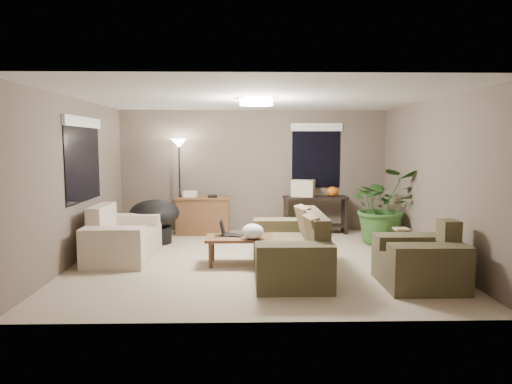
{
  "coord_description": "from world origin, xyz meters",
  "views": [
    {
      "loc": [
        -0.16,
        -6.98,
        1.82
      ],
      "look_at": [
        0.0,
        0.2,
        1.05
      ],
      "focal_mm": 32.0,
      "sensor_mm": 36.0,
      "label": 1
    }
  ],
  "objects_px": {
    "main_sofa": "(291,251)",
    "cat_scratching_post": "(401,246)",
    "desk": "(203,215)",
    "console_table": "(315,212)",
    "floor_lamp": "(179,154)",
    "armchair": "(421,263)",
    "loveseat": "(122,239)",
    "coffee_table": "(239,241)",
    "houseplant": "(383,214)",
    "papasan_chair": "(155,218)"
  },
  "relations": [
    {
      "from": "main_sofa",
      "to": "cat_scratching_post",
      "type": "bearing_deg",
      "value": 19.34
    },
    {
      "from": "cat_scratching_post",
      "to": "desk",
      "type": "bearing_deg",
      "value": 147.32
    },
    {
      "from": "console_table",
      "to": "floor_lamp",
      "type": "height_order",
      "value": "floor_lamp"
    },
    {
      "from": "armchair",
      "to": "cat_scratching_post",
      "type": "height_order",
      "value": "armchair"
    },
    {
      "from": "main_sofa",
      "to": "console_table",
      "type": "xyz_separation_m",
      "value": [
        0.76,
        2.79,
        0.14
      ]
    },
    {
      "from": "loveseat",
      "to": "console_table",
      "type": "relative_size",
      "value": 1.23
    },
    {
      "from": "coffee_table",
      "to": "main_sofa",
      "type": "bearing_deg",
      "value": -28.11
    },
    {
      "from": "loveseat",
      "to": "houseplant",
      "type": "relative_size",
      "value": 1.15
    },
    {
      "from": "desk",
      "to": "cat_scratching_post",
      "type": "relative_size",
      "value": 2.2
    },
    {
      "from": "cat_scratching_post",
      "to": "main_sofa",
      "type": "bearing_deg",
      "value": -160.66
    },
    {
      "from": "loveseat",
      "to": "desk",
      "type": "height_order",
      "value": "loveseat"
    },
    {
      "from": "coffee_table",
      "to": "cat_scratching_post",
      "type": "distance_m",
      "value": 2.54
    },
    {
      "from": "main_sofa",
      "to": "desk",
      "type": "xyz_separation_m",
      "value": [
        -1.51,
        2.74,
        0.08
      ]
    },
    {
      "from": "coffee_table",
      "to": "floor_lamp",
      "type": "distance_m",
      "value": 3.0
    },
    {
      "from": "desk",
      "to": "console_table",
      "type": "relative_size",
      "value": 0.85
    },
    {
      "from": "main_sofa",
      "to": "console_table",
      "type": "relative_size",
      "value": 1.69
    },
    {
      "from": "loveseat",
      "to": "armchair",
      "type": "relative_size",
      "value": 1.6
    },
    {
      "from": "main_sofa",
      "to": "console_table",
      "type": "bearing_deg",
      "value": 74.8
    },
    {
      "from": "main_sofa",
      "to": "papasan_chair",
      "type": "relative_size",
      "value": 2.0
    },
    {
      "from": "houseplant",
      "to": "papasan_chair",
      "type": "bearing_deg",
      "value": 178.41
    },
    {
      "from": "main_sofa",
      "to": "console_table",
      "type": "distance_m",
      "value": 2.9
    },
    {
      "from": "papasan_chair",
      "to": "houseplant",
      "type": "height_order",
      "value": "houseplant"
    },
    {
      "from": "houseplant",
      "to": "desk",
      "type": "bearing_deg",
      "value": 164.39
    },
    {
      "from": "desk",
      "to": "houseplant",
      "type": "bearing_deg",
      "value": -15.61
    },
    {
      "from": "desk",
      "to": "floor_lamp",
      "type": "distance_m",
      "value": 1.31
    },
    {
      "from": "desk",
      "to": "console_table",
      "type": "height_order",
      "value": "same"
    },
    {
      "from": "armchair",
      "to": "floor_lamp",
      "type": "relative_size",
      "value": 0.52
    },
    {
      "from": "floor_lamp",
      "to": "coffee_table",
      "type": "bearing_deg",
      "value": -63.14
    },
    {
      "from": "armchair",
      "to": "desk",
      "type": "bearing_deg",
      "value": 132.06
    },
    {
      "from": "armchair",
      "to": "desk",
      "type": "relative_size",
      "value": 0.91
    },
    {
      "from": "console_table",
      "to": "papasan_chair",
      "type": "bearing_deg",
      "value": -164.04
    },
    {
      "from": "papasan_chair",
      "to": "houseplant",
      "type": "distance_m",
      "value": 4.16
    },
    {
      "from": "main_sofa",
      "to": "floor_lamp",
      "type": "xyz_separation_m",
      "value": [
        -1.98,
        2.84,
        1.3
      ]
    },
    {
      "from": "console_table",
      "to": "floor_lamp",
      "type": "distance_m",
      "value": 2.97
    },
    {
      "from": "main_sofa",
      "to": "cat_scratching_post",
      "type": "height_order",
      "value": "main_sofa"
    },
    {
      "from": "loveseat",
      "to": "armchair",
      "type": "xyz_separation_m",
      "value": [
        4.21,
        -1.52,
        0.0
      ]
    },
    {
      "from": "floor_lamp",
      "to": "desk",
      "type": "bearing_deg",
      "value": -11.66
    },
    {
      "from": "loveseat",
      "to": "coffee_table",
      "type": "relative_size",
      "value": 1.6
    },
    {
      "from": "cat_scratching_post",
      "to": "console_table",
      "type": "bearing_deg",
      "value": 115.28
    },
    {
      "from": "main_sofa",
      "to": "papasan_chair",
      "type": "height_order",
      "value": "main_sofa"
    },
    {
      "from": "desk",
      "to": "cat_scratching_post",
      "type": "distance_m",
      "value": 3.92
    },
    {
      "from": "cat_scratching_post",
      "to": "papasan_chair",
      "type": "bearing_deg",
      "value": 162.51
    },
    {
      "from": "houseplant",
      "to": "console_table",
      "type": "bearing_deg",
      "value": 137.66
    },
    {
      "from": "loveseat",
      "to": "floor_lamp",
      "type": "xyz_separation_m",
      "value": [
        0.64,
        2.01,
        1.3
      ]
    },
    {
      "from": "papasan_chair",
      "to": "houseplant",
      "type": "xyz_separation_m",
      "value": [
        4.16,
        -0.12,
        0.08
      ]
    },
    {
      "from": "loveseat",
      "to": "papasan_chair",
      "type": "relative_size",
      "value": 1.46
    },
    {
      "from": "papasan_chair",
      "to": "armchair",
      "type": "bearing_deg",
      "value": -33.8
    },
    {
      "from": "loveseat",
      "to": "cat_scratching_post",
      "type": "bearing_deg",
      "value": -2.63
    },
    {
      "from": "papasan_chair",
      "to": "console_table",
      "type": "bearing_deg",
      "value": 15.96
    },
    {
      "from": "main_sofa",
      "to": "loveseat",
      "type": "bearing_deg",
      "value": 162.46
    }
  ]
}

